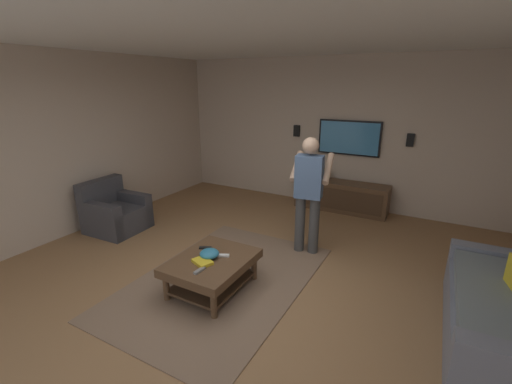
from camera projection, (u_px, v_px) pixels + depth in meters
name	position (u px, v px, depth m)	size (l,w,h in m)	color
ground_plane	(238.00, 286.00, 4.11)	(8.18, 8.18, 0.00)	olive
wall_back_tv	(332.00, 133.00, 6.58)	(0.10, 6.47, 2.79)	#BCA893
wall_side_far	(56.00, 147.00, 5.16)	(7.02, 0.10, 2.79)	#BCA893
ceiling_slab	(234.00, 24.00, 3.25)	(7.02, 6.47, 0.10)	white
area_rug	(222.00, 280.00, 4.21)	(2.81, 1.86, 0.01)	#7A604C
couch	(506.00, 315.00, 3.10)	(1.92, 0.90, 0.87)	slate
armchair	(115.00, 214.00, 5.61)	(0.83, 0.84, 0.82)	#38383D
coffee_table	(212.00, 267.00, 3.96)	(1.00, 0.80, 0.40)	#513823
media_console	(341.00, 196.00, 6.48)	(0.45, 1.70, 0.55)	#513823
tv	(349.00, 138.00, 6.35)	(0.05, 1.14, 0.64)	black
person_standing	(309.00, 189.00, 4.68)	(0.59, 0.59, 1.64)	#3F3F3F
bowl	(209.00, 254.00, 3.93)	(0.22, 0.22, 0.10)	teal
remote_white	(223.00, 255.00, 3.97)	(0.15, 0.04, 0.02)	white
remote_black	(205.00, 248.00, 4.16)	(0.15, 0.04, 0.02)	black
remote_grey	(199.00, 271.00, 3.65)	(0.15, 0.04, 0.02)	slate
book	(202.00, 262.00, 3.82)	(0.22, 0.16, 0.04)	gold
vase_round	(323.00, 174.00, 6.55)	(0.22, 0.22, 0.22)	gold
wall_speaker_left	(410.00, 140.00, 5.87)	(0.06, 0.12, 0.22)	black
wall_speaker_right	(297.00, 131.00, 6.83)	(0.06, 0.12, 0.22)	black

